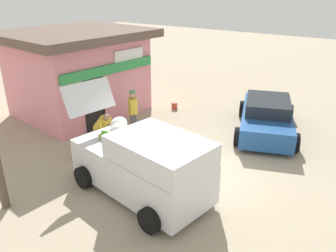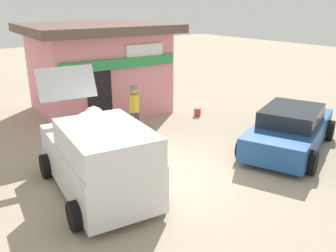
{
  "view_description": "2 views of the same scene",
  "coord_description": "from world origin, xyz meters",
  "px_view_note": "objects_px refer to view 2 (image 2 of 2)",
  "views": [
    {
      "loc": [
        -7.91,
        -4.86,
        5.24
      ],
      "look_at": [
        0.22,
        0.78,
        1.04
      ],
      "focal_mm": 36.22,
      "sensor_mm": 36.0,
      "label": 1
    },
    {
      "loc": [
        -5.55,
        -7.04,
        4.34
      ],
      "look_at": [
        1.01,
        1.16,
        0.73
      ],
      "focal_mm": 39.19,
      "sensor_mm": 36.0,
      "label": 2
    }
  ],
  "objects_px": {
    "delivery_van": "(98,157)",
    "vendor_standing": "(134,108)",
    "paint_bucket": "(197,112)",
    "storefront_bar": "(98,67)",
    "unloaded_banana_pile": "(67,143)",
    "customer_bending": "(90,122)",
    "parked_sedan": "(290,129)"
  },
  "relations": [
    {
      "from": "storefront_bar",
      "to": "parked_sedan",
      "type": "bearing_deg",
      "value": -71.64
    },
    {
      "from": "delivery_van",
      "to": "parked_sedan",
      "type": "height_order",
      "value": "delivery_van"
    },
    {
      "from": "vendor_standing",
      "to": "parked_sedan",
      "type": "bearing_deg",
      "value": -52.56
    },
    {
      "from": "delivery_van",
      "to": "vendor_standing",
      "type": "height_order",
      "value": "delivery_van"
    },
    {
      "from": "delivery_van",
      "to": "customer_bending",
      "type": "bearing_deg",
      "value": 66.6
    },
    {
      "from": "parked_sedan",
      "to": "vendor_standing",
      "type": "bearing_deg",
      "value": 127.44
    },
    {
      "from": "customer_bending",
      "to": "delivery_van",
      "type": "bearing_deg",
      "value": -113.4
    },
    {
      "from": "customer_bending",
      "to": "unloaded_banana_pile",
      "type": "bearing_deg",
      "value": 160.48
    },
    {
      "from": "storefront_bar",
      "to": "vendor_standing",
      "type": "relative_size",
      "value": 3.5
    },
    {
      "from": "delivery_van",
      "to": "paint_bucket",
      "type": "distance_m",
      "value": 6.74
    },
    {
      "from": "storefront_bar",
      "to": "paint_bucket",
      "type": "bearing_deg",
      "value": -50.58
    },
    {
      "from": "unloaded_banana_pile",
      "to": "parked_sedan",
      "type": "bearing_deg",
      "value": -37.8
    },
    {
      "from": "delivery_van",
      "to": "customer_bending",
      "type": "distance_m",
      "value": 2.95
    },
    {
      "from": "storefront_bar",
      "to": "unloaded_banana_pile",
      "type": "relative_size",
      "value": 6.63
    },
    {
      "from": "parked_sedan",
      "to": "vendor_standing",
      "type": "relative_size",
      "value": 2.76
    },
    {
      "from": "parked_sedan",
      "to": "paint_bucket",
      "type": "bearing_deg",
      "value": 88.2
    },
    {
      "from": "delivery_van",
      "to": "paint_bucket",
      "type": "bearing_deg",
      "value": 26.77
    },
    {
      "from": "storefront_bar",
      "to": "parked_sedan",
      "type": "distance_m",
      "value": 7.86
    },
    {
      "from": "delivery_van",
      "to": "customer_bending",
      "type": "height_order",
      "value": "delivery_van"
    },
    {
      "from": "storefront_bar",
      "to": "customer_bending",
      "type": "height_order",
      "value": "storefront_bar"
    },
    {
      "from": "unloaded_banana_pile",
      "to": "vendor_standing",
      "type": "bearing_deg",
      "value": -5.31
    },
    {
      "from": "storefront_bar",
      "to": "customer_bending",
      "type": "distance_m",
      "value": 4.23
    },
    {
      "from": "delivery_van",
      "to": "vendor_standing",
      "type": "xyz_separation_m",
      "value": [
        2.83,
        2.73,
        0.06
      ]
    },
    {
      "from": "vendor_standing",
      "to": "customer_bending",
      "type": "distance_m",
      "value": 1.66
    },
    {
      "from": "customer_bending",
      "to": "unloaded_banana_pile",
      "type": "distance_m",
      "value": 0.96
    },
    {
      "from": "paint_bucket",
      "to": "vendor_standing",
      "type": "bearing_deg",
      "value": -174.81
    },
    {
      "from": "unloaded_banana_pile",
      "to": "paint_bucket",
      "type": "height_order",
      "value": "unloaded_banana_pile"
    },
    {
      "from": "storefront_bar",
      "to": "vendor_standing",
      "type": "bearing_deg",
      "value": -99.52
    },
    {
      "from": "paint_bucket",
      "to": "storefront_bar",
      "type": "bearing_deg",
      "value": 129.42
    },
    {
      "from": "parked_sedan",
      "to": "storefront_bar",
      "type": "bearing_deg",
      "value": 108.36
    },
    {
      "from": "delivery_van",
      "to": "parked_sedan",
      "type": "distance_m",
      "value": 5.98
    },
    {
      "from": "storefront_bar",
      "to": "delivery_van",
      "type": "bearing_deg",
      "value": -118.9
    }
  ]
}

